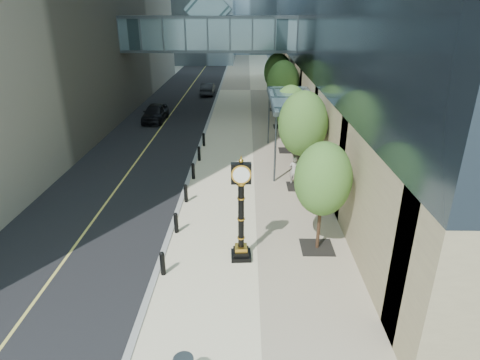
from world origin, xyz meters
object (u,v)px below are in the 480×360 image
street_clock (241,217)px  car_near (155,113)px  car_far (208,89)px  pedestrian (294,170)px

street_clock → car_near: (-8.23, 22.17, -1.14)m
car_far → pedestrian: bearing=106.3°
pedestrian → car_near: pedestrian is taller
pedestrian → car_near: (-11.24, 14.36, -0.08)m
pedestrian → street_clock: bearing=70.4°
street_clock → car_far: (-4.51, 34.91, -1.23)m
street_clock → pedestrian: bearing=65.7°
car_near → car_far: 13.27m
car_near → street_clock: bearing=-69.0°
pedestrian → car_near: size_ratio=0.36×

